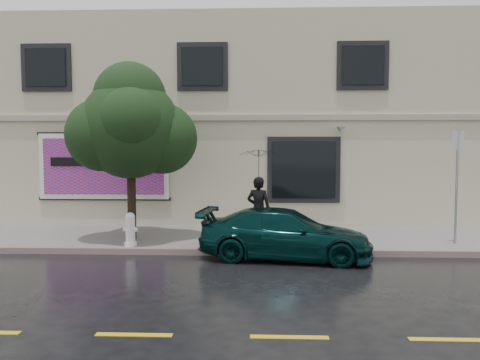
{
  "coord_description": "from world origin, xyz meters",
  "views": [
    {
      "loc": [
        1.75,
        -9.9,
        2.66
      ],
      "look_at": [
        1.29,
        2.2,
        1.81
      ],
      "focal_mm": 35.0,
      "sensor_mm": 36.0,
      "label": 1
    }
  ],
  "objects_px": {
    "car": "(285,234)",
    "pedestrian": "(259,210)",
    "fire_hydrant": "(130,229)",
    "street_tree": "(131,129)"
  },
  "relations": [
    {
      "from": "car",
      "to": "pedestrian",
      "type": "relative_size",
      "value": 2.34
    },
    {
      "from": "pedestrian",
      "to": "fire_hydrant",
      "type": "distance_m",
      "value": 3.35
    },
    {
      "from": "car",
      "to": "street_tree",
      "type": "height_order",
      "value": "street_tree"
    },
    {
      "from": "car",
      "to": "street_tree",
      "type": "bearing_deg",
      "value": 78.41
    },
    {
      "from": "fire_hydrant",
      "to": "pedestrian",
      "type": "bearing_deg",
      "value": 17.08
    },
    {
      "from": "fire_hydrant",
      "to": "street_tree",
      "type": "bearing_deg",
      "value": 110.4
    },
    {
      "from": "car",
      "to": "fire_hydrant",
      "type": "height_order",
      "value": "car"
    },
    {
      "from": "street_tree",
      "to": "pedestrian",
      "type": "bearing_deg",
      "value": -5.01
    },
    {
      "from": "car",
      "to": "fire_hydrant",
      "type": "relative_size",
      "value": 4.78
    },
    {
      "from": "car",
      "to": "street_tree",
      "type": "xyz_separation_m",
      "value": [
        -4.09,
        1.42,
        2.56
      ]
    }
  ]
}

